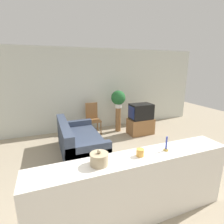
# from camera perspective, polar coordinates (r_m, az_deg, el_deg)

# --- Properties ---
(ground_plane) EXTENTS (14.00, 14.00, 0.00)m
(ground_plane) POSITION_cam_1_polar(r_m,az_deg,el_deg) (3.30, 2.86, -25.37)
(ground_plane) COLOR tan
(wall_back) EXTENTS (9.00, 0.06, 2.70)m
(wall_back) POSITION_cam_1_polar(r_m,az_deg,el_deg) (5.87, -10.92, 6.86)
(wall_back) COLOR silver
(wall_back) RESTS_ON ground_plane
(couch) EXTENTS (0.96, 1.81, 0.83)m
(couch) POSITION_cam_1_polar(r_m,az_deg,el_deg) (4.47, -10.68, -9.79)
(couch) COLOR #384256
(couch) RESTS_ON ground_plane
(tv_stand) EXTENTS (0.79, 0.49, 0.50)m
(tv_stand) POSITION_cam_1_polar(r_m,az_deg,el_deg) (5.73, 9.27, -4.58)
(tv_stand) COLOR olive
(tv_stand) RESTS_ON ground_plane
(television) EXTENTS (0.70, 0.46, 0.48)m
(television) POSITION_cam_1_polar(r_m,az_deg,el_deg) (5.58, 9.42, 0.18)
(television) COLOR black
(television) RESTS_ON tv_stand
(wooden_chair) EXTENTS (0.44, 0.44, 0.97)m
(wooden_chair) POSITION_cam_1_polar(r_m,az_deg,el_deg) (5.73, -6.36, -1.64)
(wooden_chair) COLOR olive
(wooden_chair) RESTS_ON ground_plane
(plant_stand) EXTENTS (0.18, 0.18, 0.81)m
(plant_stand) POSITION_cam_1_polar(r_m,az_deg,el_deg) (5.84, 2.01, -2.47)
(plant_stand) COLOR olive
(plant_stand) RESTS_ON ground_plane
(potted_plant) EXTENTS (0.47, 0.47, 0.57)m
(potted_plant) POSITION_cam_1_polar(r_m,az_deg,el_deg) (5.67, 2.07, 4.54)
(potted_plant) COLOR white
(potted_plant) RESTS_ON plant_stand
(foreground_counter) EXTENTS (2.82, 0.44, 0.97)m
(foreground_counter) POSITION_cam_1_polar(r_m,az_deg,el_deg) (2.66, 7.64, -23.42)
(foreground_counter) COLOR white
(foreground_counter) RESTS_ON ground_plane
(decorative_bowl) EXTENTS (0.23, 0.23, 0.20)m
(decorative_bowl) POSITION_cam_1_polar(r_m,az_deg,el_deg) (2.18, -4.18, -15.00)
(decorative_bowl) COLOR tan
(decorative_bowl) RESTS_ON foreground_counter
(candle_jar) EXTENTS (0.10, 0.10, 0.10)m
(candle_jar) POSITION_cam_1_polar(r_m,az_deg,el_deg) (2.40, 9.16, -12.93)
(candle_jar) COLOR gold
(candle_jar) RESTS_ON foreground_counter
(candlestick) EXTENTS (0.07, 0.07, 0.21)m
(candlestick) POSITION_cam_1_polar(r_m,az_deg,el_deg) (2.61, 17.26, -10.63)
(candlestick) COLOR #B7933D
(candlestick) RESTS_ON foreground_counter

